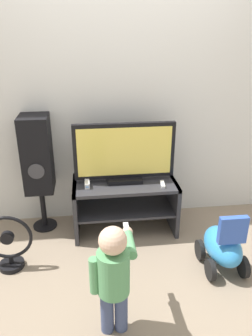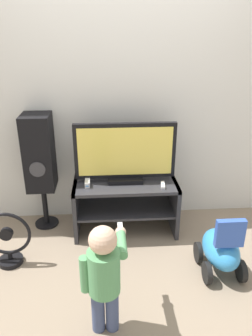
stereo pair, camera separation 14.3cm
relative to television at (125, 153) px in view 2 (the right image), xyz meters
name	(u,v)px [view 2 (the right image)]	position (x,y,z in m)	size (l,w,h in m)	color
ground_plane	(127,242)	(0.00, -0.27, -0.79)	(16.00, 16.00, 0.00)	gray
wall_back	(123,91)	(0.00, 0.30, 0.51)	(10.00, 0.06, 2.60)	silver
tv_stand	(125,198)	(0.00, -0.02, -0.45)	(0.98, 0.49, 0.51)	#2D2D33
television	(125,153)	(0.00, 0.00, 0.00)	(0.93, 0.20, 0.56)	black
game_console	(88,182)	(-0.35, -0.06, -0.25)	(0.04, 0.17, 0.05)	white
remote_primary	(163,185)	(0.34, -0.14, -0.26)	(0.05, 0.13, 0.03)	white
child	(104,271)	(-0.21, -1.19, -0.32)	(0.30, 0.46, 0.79)	#3F4C72
speaker_tower	(39,155)	(-0.80, 0.10, -0.03)	(0.26, 0.31, 1.14)	black
floor_fan	(8,241)	(-1.01, -0.48, -0.57)	(0.40, 0.21, 0.49)	black
ride_on_toy	(221,250)	(0.72, -0.70, -0.58)	(0.31, 0.46, 0.56)	#338CD1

